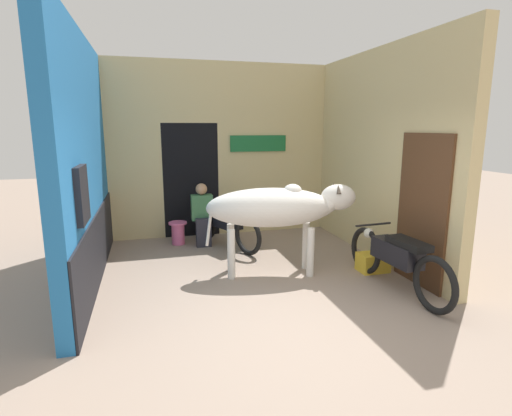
# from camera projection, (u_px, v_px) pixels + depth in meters

# --- Properties ---
(ground_plane) EXTENTS (30.00, 30.00, 0.00)m
(ground_plane) POSITION_uv_depth(u_px,v_px,m) (290.00, 327.00, 4.42)
(ground_plane) COLOR gray
(wall_left_shopfront) EXTENTS (0.25, 4.10, 3.43)m
(wall_left_shopfront) POSITION_uv_depth(u_px,v_px,m) (84.00, 166.00, 5.44)
(wall_left_shopfront) COLOR #236BAD
(wall_left_shopfront) RESTS_ON ground_plane
(wall_back_with_doorway) EXTENTS (4.38, 0.93, 3.43)m
(wall_back_with_doorway) POSITION_uv_depth(u_px,v_px,m) (208.00, 161.00, 8.20)
(wall_back_with_doorway) COLOR #D1BC84
(wall_back_with_doorway) RESTS_ON ground_plane
(wall_right_with_door) EXTENTS (0.22, 4.10, 3.43)m
(wall_right_with_door) POSITION_uv_depth(u_px,v_px,m) (381.00, 157.00, 6.56)
(wall_right_with_door) COLOR #D1BC84
(wall_right_with_door) RESTS_ON ground_plane
(cow) EXTENTS (2.27, 0.93, 1.38)m
(cow) POSITION_uv_depth(u_px,v_px,m) (278.00, 208.00, 5.87)
(cow) COLOR silver
(cow) RESTS_ON ground_plane
(motorcycle_near) EXTENTS (0.58, 2.11, 0.81)m
(motorcycle_near) POSITION_uv_depth(u_px,v_px,m) (397.00, 258.00, 5.33)
(motorcycle_near) COLOR black
(motorcycle_near) RESTS_ON ground_plane
(motorcycle_far) EXTENTS (0.96, 1.81, 0.78)m
(motorcycle_far) POSITION_uv_depth(u_px,v_px,m) (225.00, 223.00, 7.31)
(motorcycle_far) COLOR black
(motorcycle_far) RESTS_ON ground_plane
(shopkeeper_seated) EXTENTS (0.39, 0.34, 1.16)m
(shopkeeper_seated) POSITION_uv_depth(u_px,v_px,m) (202.00, 213.00, 7.40)
(shopkeeper_seated) COLOR #282833
(shopkeeper_seated) RESTS_ON ground_plane
(plastic_stool) EXTENTS (0.34, 0.34, 0.43)m
(plastic_stool) POSITION_uv_depth(u_px,v_px,m) (178.00, 232.00, 7.52)
(plastic_stool) COLOR #DB6093
(plastic_stool) RESTS_ON ground_plane
(crate) EXTENTS (0.44, 0.32, 0.28)m
(crate) POSITION_uv_depth(u_px,v_px,m) (373.00, 262.00, 6.12)
(crate) COLOR gold
(crate) RESTS_ON ground_plane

